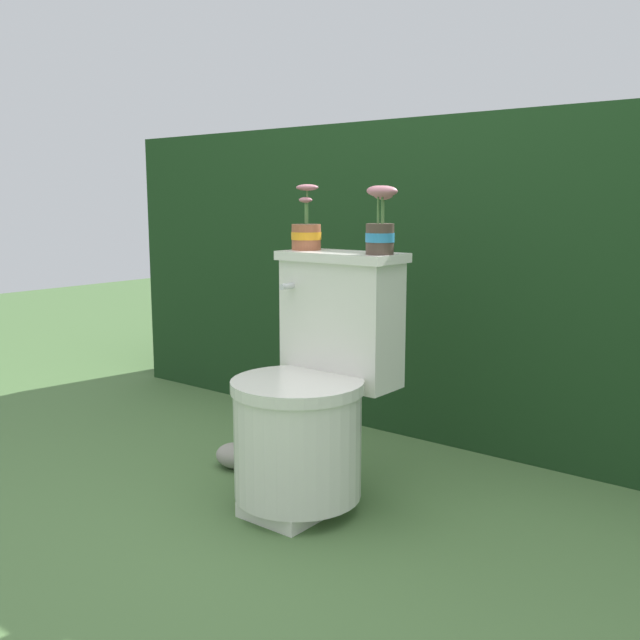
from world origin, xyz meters
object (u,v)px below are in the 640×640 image
object	(u,v)px
potted_plant_midleft	(380,223)
garden_stone	(236,456)
toilet	(312,400)
potted_plant_left	(306,231)

from	to	relation	value
potted_plant_midleft	garden_stone	xyz separation A→B (m)	(-0.57, -0.08, -0.86)
potted_plant_midleft	garden_stone	bearing A→B (deg)	-172.53
potted_plant_midleft	garden_stone	world-z (taller)	potted_plant_midleft
toilet	potted_plant_midleft	size ratio (longest dim) A/B	3.83
potted_plant_left	garden_stone	distance (m)	0.87
potted_plant_midleft	garden_stone	size ratio (longest dim) A/B	1.30
toilet	garden_stone	xyz separation A→B (m)	(-0.41, 0.06, -0.30)
toilet	potted_plant_midleft	distance (m)	0.60
potted_plant_left	garden_stone	xyz separation A→B (m)	(-0.26, -0.10, -0.83)
potted_plant_left	garden_stone	bearing A→B (deg)	-158.71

